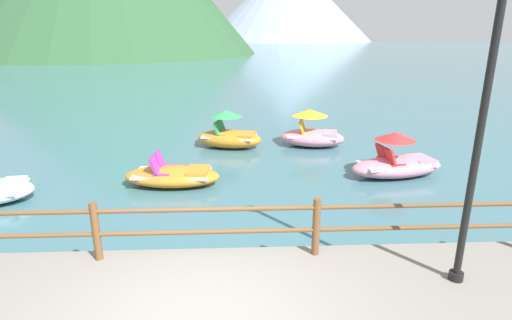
# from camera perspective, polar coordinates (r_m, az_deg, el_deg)

# --- Properties ---
(ground_plane) EXTENTS (200.00, 200.00, 0.00)m
(ground_plane) POSITION_cam_1_polar(r_m,az_deg,el_deg) (44.43, -3.33, 12.54)
(ground_plane) COLOR #3D6B75
(dock_railing) EXTENTS (23.92, 0.12, 0.95)m
(dock_railing) POSITION_cam_1_polar(r_m,az_deg,el_deg) (6.50, -6.75, -8.68)
(dock_railing) COLOR brown
(dock_railing) RESTS_ON promenade_dock
(lamp_post) EXTENTS (0.28, 0.28, 4.61)m
(lamp_post) POSITION_cam_1_polar(r_m,az_deg,el_deg) (5.93, 29.28, 8.73)
(lamp_post) COLOR black
(lamp_post) RESTS_ON promenade_dock
(pedal_boat_1) EXTENTS (2.52, 1.34, 0.83)m
(pedal_boat_1) POSITION_cam_1_polar(r_m,az_deg,el_deg) (10.81, -11.38, -2.13)
(pedal_boat_1) COLOR orange
(pedal_boat_1) RESTS_ON ground
(pedal_boat_2) EXTENTS (2.38, 1.70, 1.26)m
(pedal_boat_2) POSITION_cam_1_polar(r_m,az_deg,el_deg) (14.31, 7.73, 3.63)
(pedal_boat_2) COLOR pink
(pedal_boat_2) RESTS_ON ground
(pedal_boat_3) EXTENTS (2.43, 1.68, 1.28)m
(pedal_boat_3) POSITION_cam_1_polar(r_m,az_deg,el_deg) (14.03, -3.73, 3.45)
(pedal_boat_3) COLOR orange
(pedal_boat_3) RESTS_ON ground
(pedal_boat_4) EXTENTS (2.77, 1.60, 1.24)m
(pedal_boat_4) POSITION_cam_1_polar(r_m,az_deg,el_deg) (11.84, 18.85, -0.34)
(pedal_boat_4) COLOR pink
(pedal_boat_4) RESTS_ON ground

